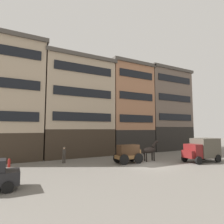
{
  "coord_description": "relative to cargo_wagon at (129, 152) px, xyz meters",
  "views": [
    {
      "loc": [
        -12.58,
        -15.35,
        3.72
      ],
      "look_at": [
        -3.25,
        2.06,
        5.49
      ],
      "focal_mm": 29.92,
      "sensor_mm": 36.0,
      "label": 1
    }
  ],
  "objects": [
    {
      "name": "draft_horse",
      "position": [
        2.95,
        -0.0,
        0.12
      ],
      "size": [
        2.35,
        0.64,
        2.3
      ],
      "color": "black",
      "rests_on": "ground_plane"
    },
    {
      "name": "pedestrian_officer",
      "position": [
        -6.14,
        3.39,
        -0.17
      ],
      "size": [
        0.44,
        0.44,
        1.79
      ],
      "color": "#38332D",
      "rests_on": "ground_plane"
    },
    {
      "name": "building_far_left",
      "position": [
        -11.58,
        8.43,
        6.2
      ],
      "size": [
        7.77,
        5.98,
        14.61
      ],
      "color": "#33281E",
      "rests_on": "ground_plane"
    },
    {
      "name": "building_far_right",
      "position": [
        13.43,
        8.43,
        6.13
      ],
      "size": [
        9.36,
        5.98,
        14.47
      ],
      "color": "black",
      "rests_on": "ground_plane"
    },
    {
      "name": "fire_hydrant_curbside",
      "position": [
        -11.35,
        3.72,
        -0.72
      ],
      "size": [
        0.24,
        0.24,
        0.83
      ],
      "color": "maroon",
      "rests_on": "ground_plane"
    },
    {
      "name": "cargo_wagon",
      "position": [
        0.0,
        0.0,
        0.0
      ],
      "size": [
        2.94,
        1.57,
        1.98
      ],
      "color": "brown",
      "rests_on": "ground_plane"
    },
    {
      "name": "delivery_truck_near",
      "position": [
        7.75,
        -3.22,
        0.28
      ],
      "size": [
        4.44,
        2.34,
        2.62
      ],
      "color": "maroon",
      "rests_on": "ground_plane"
    },
    {
      "name": "building_center_right",
      "position": [
        5.27,
        8.43,
        6.01
      ],
      "size": [
        7.64,
        5.98,
        14.22
      ],
      "color": "black",
      "rests_on": "ground_plane"
    },
    {
      "name": "building_center_left",
      "position": [
        -3.12,
        8.43,
        5.74
      ],
      "size": [
        9.85,
        5.98,
        13.68
      ],
      "color": "#33281E",
      "rests_on": "ground_plane"
    },
    {
      "name": "ground_plane",
      "position": [
        1.32,
        -1.86,
        -1.15
      ],
      "size": [
        120.0,
        120.0,
        0.0
      ],
      "primitive_type": "plane",
      "color": "slate"
    }
  ]
}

